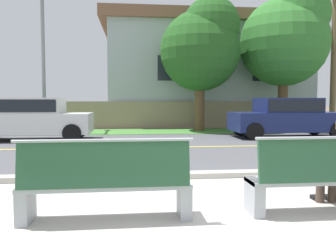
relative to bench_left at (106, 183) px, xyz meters
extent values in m
plane|color=#665B4C|center=(1.38, 7.81, -0.46)|extent=(140.00, 140.00, 0.00)
cube|color=#B7B2A8|center=(1.38, 0.21, -0.46)|extent=(44.00, 3.60, 0.01)
cube|color=#ADA89E|center=(1.38, 2.16, -0.41)|extent=(44.00, 0.30, 0.11)
cube|color=#515156|center=(1.38, 6.31, -0.46)|extent=(52.00, 8.00, 0.01)
cube|color=#E0CC4C|center=(1.38, 6.31, -0.45)|extent=(48.00, 0.14, 0.01)
cube|color=#478438|center=(1.38, 11.73, -0.46)|extent=(48.00, 2.80, 0.02)
cube|color=#9EA0A8|center=(-0.94, 0.07, -0.24)|extent=(0.14, 0.40, 0.45)
cube|color=#9EA0A8|center=(0.94, 0.07, -0.24)|extent=(0.14, 0.40, 0.45)
cube|color=#9EA0A8|center=(0.00, 0.07, -0.04)|extent=(2.02, 0.44, 0.05)
cube|color=#285138|center=(0.00, -0.12, 0.25)|extent=(1.94, 0.12, 0.52)
cylinder|color=#9EA0A8|center=(0.00, -0.13, 0.53)|extent=(2.02, 0.04, 0.04)
cube|color=#9EA0A8|center=(1.83, 0.07, -0.24)|extent=(0.14, 0.40, 0.45)
cube|color=#9EA0A8|center=(2.77, 0.07, -0.04)|extent=(2.02, 0.44, 0.05)
cube|color=#285138|center=(2.77, -0.12, 0.25)|extent=(1.94, 0.12, 0.52)
cylinder|color=#9EA0A8|center=(2.77, -0.13, 0.53)|extent=(2.02, 0.04, 0.04)
cylinder|color=#47382D|center=(2.93, 0.26, 0.05)|extent=(0.15, 0.42, 0.15)
cylinder|color=#47382D|center=(2.93, 0.45, -0.25)|extent=(0.12, 0.12, 0.43)
cube|color=black|center=(2.93, 0.53, -0.43)|extent=(0.09, 0.24, 0.07)
cylinder|color=#47382D|center=(3.11, 0.45, -0.25)|extent=(0.12, 0.12, 0.43)
cube|color=black|center=(3.11, 0.53, -0.43)|extent=(0.09, 0.24, 0.07)
cylinder|color=gray|center=(2.80, 0.09, 0.27)|extent=(0.09, 0.09, 0.46)
cube|color=navy|center=(6.31, 8.71, 0.16)|extent=(4.30, 1.76, 0.72)
cube|color=navy|center=(6.31, 8.71, 0.78)|extent=(2.24, 1.58, 0.60)
cube|color=black|center=(6.31, 8.71, 0.80)|extent=(2.15, 1.62, 0.43)
cylinder|color=black|center=(7.91, 9.55, -0.14)|extent=(0.64, 0.18, 0.64)
cylinder|color=black|center=(4.71, 7.87, -0.14)|extent=(0.64, 0.18, 0.64)
cylinder|color=black|center=(4.71, 9.55, -0.14)|extent=(0.64, 0.18, 0.64)
cube|color=silver|center=(-3.36, 8.71, 0.16)|extent=(4.30, 1.76, 0.72)
cube|color=silver|center=(-3.36, 8.71, 0.78)|extent=(2.24, 1.58, 0.60)
cube|color=black|center=(-3.36, 8.71, 0.80)|extent=(2.15, 1.62, 0.43)
cylinder|color=black|center=(-1.76, 7.87, -0.14)|extent=(0.64, 0.18, 0.64)
cylinder|color=black|center=(-1.76, 9.55, -0.14)|extent=(0.64, 0.18, 0.64)
cylinder|color=gray|center=(-3.53, 11.33, 3.09)|extent=(0.16, 0.16, 7.10)
cylinder|color=brown|center=(3.49, 11.92, 0.72)|extent=(0.46, 0.46, 2.36)
sphere|color=#23561E|center=(3.49, 11.92, 3.31)|extent=(3.77, 3.77, 3.77)
sphere|color=#23561E|center=(3.96, 11.64, 4.44)|extent=(2.64, 2.64, 2.64)
cylinder|color=brown|center=(7.76, 12.28, 0.88)|extent=(0.48, 0.48, 2.69)
sphere|color=#33752D|center=(7.76, 12.28, 3.85)|extent=(4.31, 4.31, 4.31)
sphere|color=#33752D|center=(8.30, 11.96, 5.14)|extent=(3.02, 3.02, 3.02)
cylinder|color=brown|center=(11.08, 13.37, 3.85)|extent=(0.32, 0.32, 8.63)
cube|color=gray|center=(0.34, 13.70, 0.24)|extent=(13.00, 0.36, 1.40)
cube|color=#A3ADB2|center=(4.71, 16.90, 2.38)|extent=(11.34, 6.40, 5.69)
cube|color=brown|center=(4.71, 16.90, 5.53)|extent=(12.25, 6.91, 0.60)
cube|color=#232833|center=(2.16, 13.67, 2.67)|extent=(1.10, 0.06, 1.30)
cube|color=#232833|center=(7.26, 13.67, 2.67)|extent=(1.10, 0.06, 1.30)
camera|label=1|loc=(0.32, -3.99, 0.97)|focal=36.33mm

